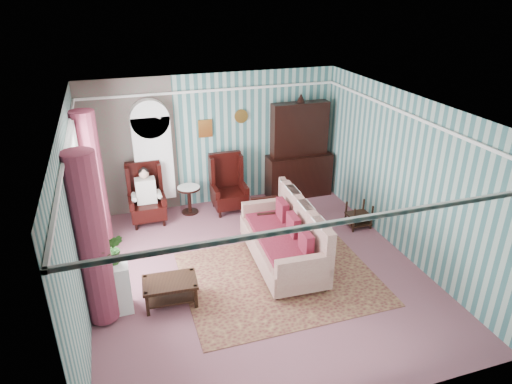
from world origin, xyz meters
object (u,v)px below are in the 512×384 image
object	(u,v)px
sofa	(282,238)
coffee_table	(171,292)
bookcase	(154,164)
wingback_left	(146,195)
dresser_hutch	(300,147)
round_side_table	(189,200)
nest_table	(359,215)
wingback_right	(229,184)
plant_stand	(112,289)
seated_woman	(146,196)
floral_armchair	(270,208)

from	to	relation	value
sofa	coffee_table	world-z (taller)	sofa
bookcase	wingback_left	xyz separation A→B (m)	(-0.25, -0.39, -0.50)
dresser_hutch	wingback_left	world-z (taller)	dresser_hutch
round_side_table	nest_table	xyz separation A→B (m)	(3.17, -1.70, -0.03)
dresser_hutch	coffee_table	xyz separation A→B (m)	(-3.45, -3.10, -0.97)
wingback_right	nest_table	distance (m)	2.81
round_side_table	coffee_table	xyz separation A→B (m)	(-0.85, -2.98, -0.09)
plant_stand	round_side_table	bearing A→B (deg)	59.62
bookcase	nest_table	size ratio (longest dim) A/B	4.15
nest_table	plant_stand	xyz separation A→B (m)	(-4.87, -1.20, 0.13)
round_side_table	sofa	bearing A→B (deg)	-63.84
seated_woman	round_side_table	size ratio (longest dim) A/B	1.97
round_side_table	coffee_table	world-z (taller)	round_side_table
seated_woman	coffee_table	bearing A→B (deg)	-88.97
sofa	seated_woman	bearing A→B (deg)	44.79
nest_table	plant_stand	bearing A→B (deg)	-166.16
seated_woman	nest_table	distance (m)	4.37
bookcase	plant_stand	size ratio (longest dim) A/B	2.80
wingback_left	nest_table	bearing A→B (deg)	-20.85
dresser_hutch	coffee_table	world-z (taller)	dresser_hutch
seated_woman	floral_armchair	world-z (taller)	seated_woman
bookcase	round_side_table	world-z (taller)	bookcase
seated_woman	nest_table	world-z (taller)	seated_woman
bookcase	wingback_right	xyz separation A→B (m)	(1.50, -0.39, -0.50)
wingback_right	plant_stand	world-z (taller)	wingback_right
coffee_table	dresser_hutch	bearing A→B (deg)	41.93
nest_table	plant_stand	world-z (taller)	plant_stand
dresser_hutch	seated_woman	bearing A→B (deg)	-175.59
nest_table	coffee_table	distance (m)	4.22
bookcase	floral_armchair	world-z (taller)	bookcase
bookcase	coffee_table	size ratio (longest dim) A/B	2.70
round_side_table	floral_armchair	world-z (taller)	floral_armchair
round_side_table	wingback_right	bearing A→B (deg)	-10.01
coffee_table	bookcase	bearing A→B (deg)	86.46
floral_armchair	coffee_table	world-z (taller)	floral_armchair
dresser_hutch	wingback_right	bearing A→B (deg)	-171.23
dresser_hutch	floral_armchair	xyz separation A→B (m)	(-1.20, -1.40, -0.68)
bookcase	dresser_hutch	distance (m)	3.25
nest_table	floral_armchair	size ratio (longest dim) A/B	0.54
round_side_table	bookcase	bearing A→B (deg)	159.73
dresser_hutch	coffee_table	bearing A→B (deg)	-138.07
wingback_right	coffee_table	size ratio (longest dim) A/B	1.51
wingback_right	seated_woman	size ratio (longest dim) A/B	1.06
bookcase	plant_stand	distance (m)	3.39
dresser_hutch	wingback_left	bearing A→B (deg)	-175.59
wingback_left	wingback_right	size ratio (longest dim) A/B	1.00
seated_woman	plant_stand	distance (m)	2.87
wingback_right	floral_armchair	distance (m)	1.27
floral_armchair	dresser_hutch	bearing A→B (deg)	-33.31
coffee_table	seated_woman	bearing A→B (deg)	91.03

